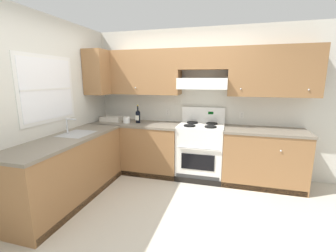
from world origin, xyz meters
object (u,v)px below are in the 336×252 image
Objects in this scene: wine_bottle at (138,116)px; bowl at (112,119)px; stove at (200,151)px; paper_towel_roll at (127,120)px.

bowl is (-0.56, 0.05, -0.10)m from wine_bottle.
stove reaches higher than paper_towel_roll.
wine_bottle is 2.70× the size of paper_towel_roll.
wine_bottle is at bearing 17.87° from paper_towel_roll.
stove is 1.42m from paper_towel_roll.
stove reaches higher than bowl.
wine_bottle reaches higher than stove.
bowl is 0.38m from paper_towel_roll.
wine_bottle is (-1.14, -0.00, 0.56)m from stove.
paper_towel_roll reaches higher than bowl.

